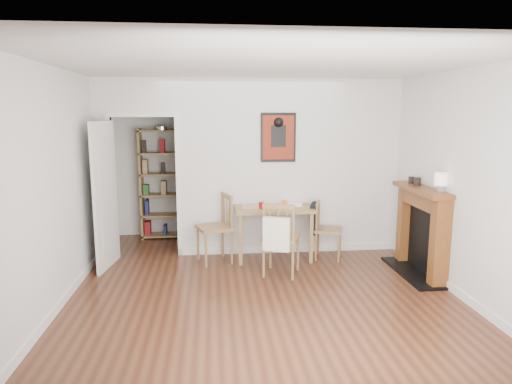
{
  "coord_description": "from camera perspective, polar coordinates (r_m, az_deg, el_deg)",
  "views": [
    {
      "loc": [
        -0.57,
        -5.32,
        2.1
      ],
      "look_at": [
        0.0,
        0.6,
        1.07
      ],
      "focal_mm": 32.0,
      "sensor_mm": 36.0,
      "label": 1
    }
  ],
  "objects": [
    {
      "name": "chair_right",
      "position": [
        6.73,
        8.89,
        -4.63
      ],
      "size": [
        0.58,
        0.53,
        0.84
      ],
      "color": "#936644",
      "rests_on": "ground"
    },
    {
      "name": "bookshelf",
      "position": [
        7.85,
        -11.46,
        0.93
      ],
      "size": [
        0.78,
        0.31,
        1.85
      ],
      "color": "olive",
      "rests_on": "ground"
    },
    {
      "name": "fireplace",
      "position": [
        6.37,
        20.07,
        -4.26
      ],
      "size": [
        0.45,
        1.25,
        1.16
      ],
      "color": "brown",
      "rests_on": "ground"
    },
    {
      "name": "dining_table",
      "position": [
        6.63,
        2.18,
        -2.63
      ],
      "size": [
        1.12,
        0.71,
        0.76
      ],
      "color": "olive",
      "rests_on": "ground"
    },
    {
      "name": "ceramic_jar_a",
      "position": [
        6.37,
        19.53,
        1.26
      ],
      "size": [
        0.09,
        0.09,
        0.11
      ],
      "primitive_type": "cylinder",
      "color": "black",
      "rests_on": "fireplace"
    },
    {
      "name": "ground",
      "position": [
        5.74,
        0.58,
        -11.64
      ],
      "size": [
        5.2,
        5.2,
        0.0
      ],
      "primitive_type": "plane",
      "color": "#542F1B",
      "rests_on": "ground"
    },
    {
      "name": "mantel_lamp",
      "position": [
        5.9,
        22.11,
        1.37
      ],
      "size": [
        0.15,
        0.15,
        0.24
      ],
      "color": "silver",
      "rests_on": "fireplace"
    },
    {
      "name": "red_glass",
      "position": [
        6.46,
        0.67,
        -1.69
      ],
      "size": [
        0.08,
        0.08,
        0.1
      ],
      "primitive_type": "cylinder",
      "color": "maroon",
      "rests_on": "dining_table"
    },
    {
      "name": "placemat",
      "position": [
        6.6,
        0.13,
        -1.85
      ],
      "size": [
        0.47,
        0.38,
        0.0
      ],
      "primitive_type": "cube",
      "rotation": [
        0.0,
        0.0,
        -0.13
      ],
      "color": "#C1B49F",
      "rests_on": "dining_table"
    },
    {
      "name": "chair_left",
      "position": [
        6.5,
        -5.22,
        -4.58
      ],
      "size": [
        0.62,
        0.62,
        0.98
      ],
      "color": "#936644",
      "rests_on": "ground"
    },
    {
      "name": "orange_fruit",
      "position": [
        6.75,
        3.62,
        -1.3
      ],
      "size": [
        0.08,
        0.08,
        0.08
      ],
      "primitive_type": "sphere",
      "color": "#FF580D",
      "rests_on": "dining_table"
    },
    {
      "name": "notebook",
      "position": [
        6.74,
        4.5,
        -1.59
      ],
      "size": [
        0.33,
        0.26,
        0.01
      ],
      "primitive_type": "cube",
      "rotation": [
        0.0,
        0.0,
        -0.17
      ],
      "color": "white",
      "rests_on": "dining_table"
    },
    {
      "name": "room_shell",
      "position": [
        6.74,
        0.22,
        2.98
      ],
      "size": [
        5.2,
        5.2,
        5.2
      ],
      "color": "silver",
      "rests_on": "ground"
    },
    {
      "name": "ceramic_jar_b",
      "position": [
        6.53,
        18.81,
        1.43
      ],
      "size": [
        0.08,
        0.08,
        0.1
      ],
      "primitive_type": "cylinder",
      "color": "black",
      "rests_on": "fireplace"
    },
    {
      "name": "chair_front",
      "position": [
        5.99,
        3.15,
        -5.7
      ],
      "size": [
        0.63,
        0.67,
        0.99
      ],
      "color": "#936644",
      "rests_on": "ground"
    }
  ]
}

